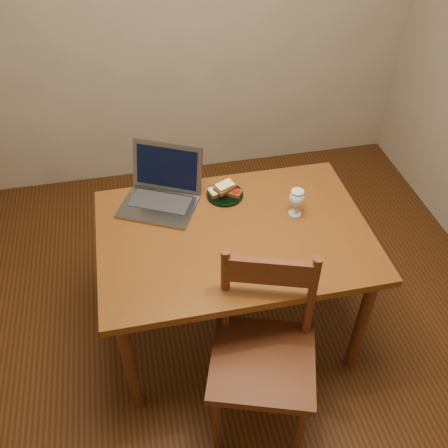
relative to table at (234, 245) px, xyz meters
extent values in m
cube|color=black|center=(0.02, -0.02, -0.66)|extent=(3.20, 3.20, 0.02)
cube|color=#451F0B|center=(0.00, 0.00, 0.07)|extent=(1.30, 0.90, 0.04)
cylinder|color=#3A1A0C|center=(-0.57, -0.37, -0.30)|extent=(0.06, 0.06, 0.70)
cylinder|color=#3A1A0C|center=(0.57, -0.37, -0.30)|extent=(0.06, 0.06, 0.70)
cylinder|color=#3A1A0C|center=(-0.57, 0.37, -0.30)|extent=(0.06, 0.06, 0.70)
cylinder|color=#3A1A0C|center=(0.57, 0.37, -0.30)|extent=(0.06, 0.06, 0.70)
cube|color=#3A1A0C|center=(0.01, -0.55, -0.19)|extent=(0.57, 0.55, 0.04)
cube|color=#3A1A0C|center=(0.06, -0.39, 0.21)|extent=(0.36, 0.15, 0.13)
cylinder|color=black|center=(0.01, 0.28, 0.09)|extent=(0.19, 0.19, 0.02)
cube|color=slate|center=(-0.34, 0.25, 0.09)|extent=(0.44, 0.39, 0.02)
cube|color=slate|center=(-0.26, 0.40, 0.23)|extent=(0.36, 0.23, 0.25)
cube|color=black|center=(-0.26, 0.40, 0.23)|extent=(0.31, 0.19, 0.20)
camera|label=1|loc=(-0.40, -1.68, 1.73)|focal=40.00mm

